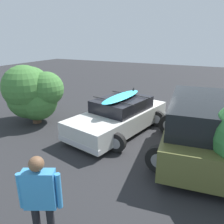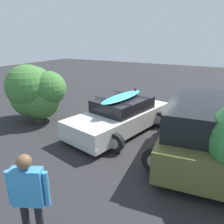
{
  "view_description": "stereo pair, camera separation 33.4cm",
  "coord_description": "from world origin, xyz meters",
  "px_view_note": "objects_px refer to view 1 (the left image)",
  "views": [
    {
      "loc": [
        -2.6,
        7.37,
        3.4
      ],
      "look_at": [
        0.53,
        0.98,
        0.95
      ],
      "focal_mm": 35.0,
      "sensor_mm": 36.0,
      "label": 1
    },
    {
      "loc": [
        -2.9,
        7.21,
        3.4
      ],
      "look_at": [
        0.53,
        0.98,
        0.95
      ],
      "focal_mm": 35.0,
      "sensor_mm": 36.0,
      "label": 2
    }
  ],
  "objects_px": {
    "sedan_car": "(120,116)",
    "person_bystander": "(40,196)",
    "suv_car": "(200,127)",
    "bush_near_left": "(31,91)"
  },
  "relations": [
    {
      "from": "suv_car",
      "to": "person_bystander",
      "type": "height_order",
      "value": "suv_car"
    },
    {
      "from": "sedan_car",
      "to": "person_bystander",
      "type": "xyz_separation_m",
      "value": [
        -0.89,
        5.02,
        0.44
      ]
    },
    {
      "from": "sedan_car",
      "to": "person_bystander",
      "type": "height_order",
      "value": "person_bystander"
    },
    {
      "from": "sedan_car",
      "to": "suv_car",
      "type": "height_order",
      "value": "suv_car"
    },
    {
      "from": "sedan_car",
      "to": "person_bystander",
      "type": "distance_m",
      "value": 5.11
    },
    {
      "from": "person_bystander",
      "to": "suv_car",
      "type": "bearing_deg",
      "value": -113.85
    },
    {
      "from": "sedan_car",
      "to": "bush_near_left",
      "type": "distance_m",
      "value": 3.74
    },
    {
      "from": "person_bystander",
      "to": "bush_near_left",
      "type": "distance_m",
      "value": 6.22
    },
    {
      "from": "bush_near_left",
      "to": "person_bystander",
      "type": "bearing_deg",
      "value": 136.36
    },
    {
      "from": "sedan_car",
      "to": "person_bystander",
      "type": "bearing_deg",
      "value": 100.11
    }
  ]
}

